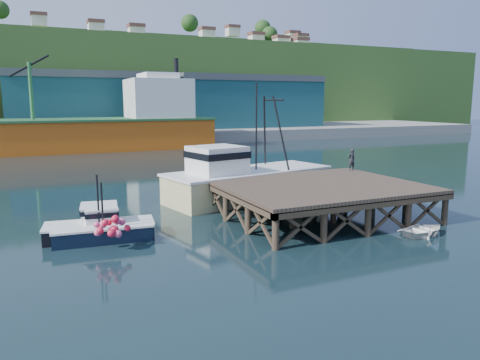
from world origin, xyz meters
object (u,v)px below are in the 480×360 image
trawler (246,176)px  dinghy (424,230)px  boat_black (100,225)px  dockworker (351,160)px  boat_navy (103,228)px

trawler → dinghy: size_ratio=4.69×
trawler → boat_black: bearing=-165.6°
trawler → dinghy: bearing=-81.0°
dinghy → dockworker: 10.32m
dinghy → dockworker: bearing=-22.1°
boat_black → dockworker: bearing=16.2°
boat_black → boat_navy: bearing=-77.3°
dockworker → boat_black: bearing=8.3°
trawler → dockworker: (7.28, -3.02, 1.18)m
boat_black → dinghy: boat_black is taller
boat_navy → boat_black: boat_black is taller
dockworker → trawler: bearing=-22.0°
trawler → dinghy: trawler is taller
boat_black → trawler: trawler is taller
boat_black → trawler: bearing=34.6°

